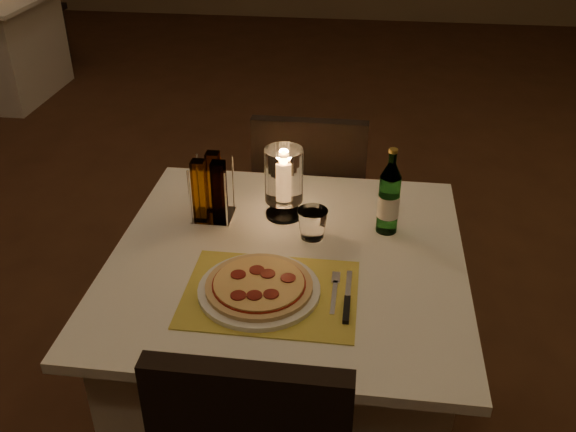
# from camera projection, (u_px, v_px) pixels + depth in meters

# --- Properties ---
(floor) EXTENTS (8.00, 10.00, 0.02)m
(floor) POSITION_uv_depth(u_px,v_px,m) (309.00, 309.00, 2.79)
(floor) COLOR #492817
(floor) RESTS_ON ground
(main_table) EXTENTS (1.00, 1.00, 0.74)m
(main_table) POSITION_uv_depth(u_px,v_px,m) (287.00, 352.00, 2.01)
(main_table) COLOR white
(main_table) RESTS_ON ground
(chair_far) EXTENTS (0.42, 0.42, 0.90)m
(chair_far) POSITION_uv_depth(u_px,v_px,m) (311.00, 194.00, 2.53)
(chair_far) COLOR black
(chair_far) RESTS_ON ground
(placemat) EXTENTS (0.45, 0.34, 0.00)m
(placemat) POSITION_uv_depth(u_px,v_px,m) (271.00, 293.00, 1.67)
(placemat) COLOR gold
(placemat) RESTS_ON main_table
(plate) EXTENTS (0.32, 0.32, 0.01)m
(plate) POSITION_uv_depth(u_px,v_px,m) (259.00, 290.00, 1.67)
(plate) COLOR white
(plate) RESTS_ON placemat
(pizza) EXTENTS (0.28, 0.28, 0.02)m
(pizza) POSITION_uv_depth(u_px,v_px,m) (259.00, 285.00, 1.66)
(pizza) COLOR #D8B77F
(pizza) RESTS_ON plate
(fork) EXTENTS (0.02, 0.18, 0.00)m
(fork) POSITION_uv_depth(u_px,v_px,m) (335.00, 289.00, 1.68)
(fork) COLOR silver
(fork) RESTS_ON placemat
(knife) EXTENTS (0.02, 0.22, 0.01)m
(knife) POSITION_uv_depth(u_px,v_px,m) (347.00, 304.00, 1.62)
(knife) COLOR black
(knife) RESTS_ON placemat
(tumbler) EXTENTS (0.09, 0.09, 0.09)m
(tumbler) POSITION_uv_depth(u_px,v_px,m) (312.00, 224.00, 1.88)
(tumbler) COLOR white
(tumbler) RESTS_ON main_table
(water_bottle) EXTENTS (0.06, 0.06, 0.27)m
(water_bottle) POSITION_uv_depth(u_px,v_px,m) (389.00, 199.00, 1.88)
(water_bottle) COLOR #559E57
(water_bottle) RESTS_ON main_table
(hurricane_candle) EXTENTS (0.12, 0.12, 0.23)m
(hurricane_candle) POSITION_uv_depth(u_px,v_px,m) (284.00, 178.00, 1.95)
(hurricane_candle) COLOR white
(hurricane_candle) RESTS_ON main_table
(cruet_caddy) EXTENTS (0.12, 0.12, 0.21)m
(cruet_caddy) POSITION_uv_depth(u_px,v_px,m) (211.00, 191.00, 1.95)
(cruet_caddy) COLOR white
(cruet_caddy) RESTS_ON main_table
(neighbor_chair_lb) EXTENTS (0.42, 0.42, 0.90)m
(neighbor_chair_lb) POSITION_uv_depth(u_px,v_px,m) (26.00, 2.00, 5.36)
(neighbor_chair_lb) COLOR black
(neighbor_chair_lb) RESTS_ON ground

